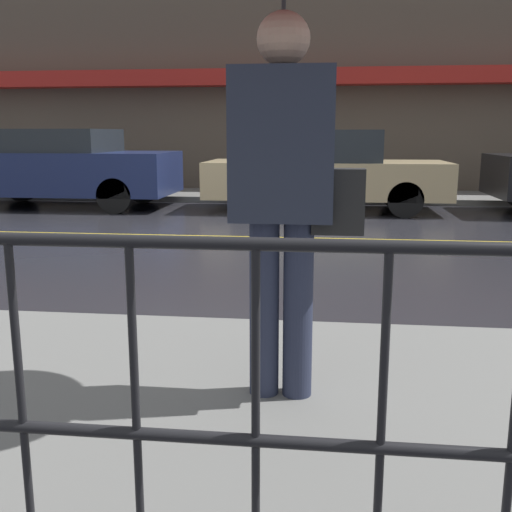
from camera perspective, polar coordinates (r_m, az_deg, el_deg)
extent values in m
plane|color=black|center=(8.23, -5.09, 1.86)|extent=(80.00, 80.00, 0.00)
cube|color=#60605E|center=(13.10, -0.63, 5.79)|extent=(28.00, 1.98, 0.12)
cube|color=gold|center=(8.23, -5.09, 1.89)|extent=(25.20, 0.12, 0.01)
cube|color=#4C4238|center=(14.22, -0.04, 16.41)|extent=(28.00, 0.30, 5.16)
cube|color=maroon|center=(13.80, -0.26, 16.65)|extent=(16.80, 0.55, 0.35)
cylinder|color=black|center=(1.87, -21.39, -13.55)|extent=(0.02, 0.02, 0.99)
cylinder|color=black|center=(1.74, -11.34, -14.80)|extent=(0.02, 0.02, 0.99)
cylinder|color=black|center=(1.68, -0.03, -15.68)|extent=(0.02, 0.02, 0.99)
cylinder|color=black|center=(1.68, 11.83, -15.98)|extent=(0.02, 0.02, 0.99)
cylinder|color=#23283D|center=(2.90, 0.79, -5.01)|extent=(0.14, 0.14, 0.87)
cylinder|color=#23283D|center=(2.89, 4.01, -5.11)|extent=(0.14, 0.14, 0.87)
cube|color=#232838|center=(2.78, 2.54, 10.49)|extent=(0.47, 0.28, 0.69)
sphere|color=tan|center=(2.80, 2.63, 19.98)|extent=(0.24, 0.24, 0.24)
cylinder|color=#262628|center=(2.79, 2.61, 18.32)|extent=(0.02, 0.02, 0.76)
cube|color=black|center=(2.78, 7.82, 5.17)|extent=(0.24, 0.12, 0.30)
cube|color=#19234C|center=(12.07, -17.86, 7.58)|extent=(4.20, 1.88, 0.78)
cube|color=#1E2328|center=(12.12, -18.77, 10.38)|extent=(2.18, 1.73, 0.42)
cylinder|color=black|center=(12.40, -10.66, 6.44)|extent=(0.63, 0.22, 0.63)
cylinder|color=black|center=(10.84, -13.26, 5.61)|extent=(0.63, 0.22, 0.63)
cylinder|color=black|center=(13.41, -21.40, 6.22)|extent=(0.63, 0.22, 0.63)
cube|color=tan|center=(10.99, 6.66, 7.29)|extent=(4.28, 1.74, 0.64)
cube|color=#1E2328|center=(10.96, 5.82, 10.42)|extent=(2.23, 1.60, 0.55)
cylinder|color=black|center=(11.84, 13.11, 6.04)|extent=(0.60, 0.22, 0.60)
cylinder|color=black|center=(10.34, 14.01, 5.24)|extent=(0.60, 0.22, 0.60)
cylinder|color=black|center=(11.85, 0.17, 6.34)|extent=(0.60, 0.22, 0.60)
cylinder|color=black|center=(10.35, -0.80, 5.58)|extent=(0.60, 0.22, 0.60)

